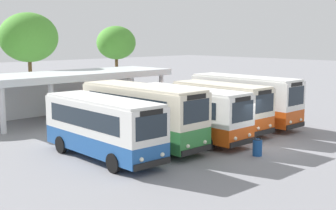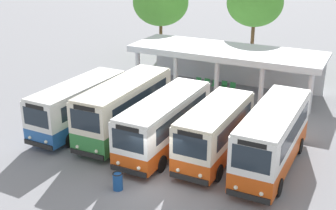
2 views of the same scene
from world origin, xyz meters
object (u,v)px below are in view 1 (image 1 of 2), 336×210
city_bus_fifth_blue (244,98)px  litter_bin_apron (257,147)px  city_bus_fourth_amber (221,106)px  waiting_chair_fifth_seat (89,109)px  city_bus_nearest_orange (103,125)px  waiting_chair_fourth_seat (80,110)px  city_bus_second_in_row (142,113)px  city_bus_middle_cream (188,111)px  waiting_chair_second_from_end (64,112)px  waiting_chair_middle_seat (73,111)px  waiting_chair_end_by_column (55,113)px

city_bus_fifth_blue → litter_bin_apron: bearing=-138.6°
city_bus_fourth_amber → waiting_chair_fifth_seat: 11.22m
city_bus_nearest_orange → waiting_chair_fourth_seat: 12.27m
city_bus_nearest_orange → city_bus_second_in_row: city_bus_second_in_row is taller
city_bus_fourth_amber → city_bus_fifth_blue: (3.00, 0.40, 0.13)m
waiting_chair_fifth_seat → city_bus_second_in_row: bearing=-108.3°
city_bus_nearest_orange → city_bus_middle_cream: (6.00, -0.06, 0.02)m
waiting_chair_second_from_end → waiting_chair_middle_seat: (0.72, -0.08, 0.00)m
city_bus_middle_cream → waiting_chair_fourth_seat: size_ratio=9.42×
city_bus_middle_cream → city_bus_second_in_row: bearing=169.1°
waiting_chair_fifth_seat → litter_bin_apron: 15.79m
city_bus_nearest_orange → litter_bin_apron: 7.88m
city_bus_fourth_amber → waiting_chair_second_from_end: size_ratio=7.83×
waiting_chair_second_from_end → waiting_chair_fifth_seat: 2.16m
city_bus_fourth_amber → city_bus_fifth_blue: 3.03m
city_bus_fourth_amber → waiting_chair_fifth_seat: city_bus_fourth_amber is taller
city_bus_nearest_orange → city_bus_fourth_amber: size_ratio=1.14×
city_bus_fifth_blue → waiting_chair_middle_seat: size_ratio=9.35×
waiting_chair_fifth_seat → litter_bin_apron: litter_bin_apron is taller
city_bus_fifth_blue → waiting_chair_end_by_column: 13.54m
city_bus_middle_cream → litter_bin_apron: (-0.05, -4.95, -1.24)m
city_bus_fourth_amber → litter_bin_apron: (-3.05, -4.94, -1.26)m
city_bus_nearest_orange → waiting_chair_fourth_seat: city_bus_nearest_orange is taller
city_bus_second_in_row → city_bus_fifth_blue: (9.00, -0.19, -0.02)m
waiting_chair_middle_seat → litter_bin_apron: size_ratio=0.96×
city_bus_second_in_row → waiting_chair_fifth_seat: size_ratio=9.45×
city_bus_fourth_amber → waiting_chair_second_from_end: 11.93m
city_bus_middle_cream → city_bus_nearest_orange: bearing=179.4°
city_bus_middle_cream → city_bus_fourth_amber: 3.00m
litter_bin_apron → city_bus_second_in_row: bearing=118.1°
city_bus_middle_cream → waiting_chair_fourth_seat: 10.96m
city_bus_second_in_row → waiting_chair_middle_seat: size_ratio=9.45×
waiting_chair_fifth_seat → city_bus_middle_cream: bearing=-92.0°
city_bus_second_in_row → waiting_chair_second_from_end: (1.22, 10.27, -1.34)m
waiting_chair_middle_seat → litter_bin_apron: bearing=-86.3°
city_bus_second_in_row → waiting_chair_second_from_end: city_bus_second_in_row is taller
waiting_chair_middle_seat → litter_bin_apron: litter_bin_apron is taller
city_bus_fifth_blue → waiting_chair_middle_seat: bearing=124.2°
waiting_chair_second_from_end → waiting_chair_middle_seat: same height
waiting_chair_middle_seat → waiting_chair_fifth_seat: bearing=2.7°
waiting_chair_middle_seat → litter_bin_apron: 15.75m
waiting_chair_second_from_end → litter_bin_apron: bearing=-83.7°
waiting_chair_second_from_end → city_bus_second_in_row: bearing=-96.8°
waiting_chair_end_by_column → waiting_chair_fifth_seat: same height
city_bus_middle_cream → litter_bin_apron: bearing=-90.5°
city_bus_fourth_amber → waiting_chair_middle_seat: 11.58m
waiting_chair_fourth_seat → city_bus_middle_cream: bearing=-88.2°
waiting_chair_fourth_seat → waiting_chair_fifth_seat: same height
city_bus_fifth_blue → waiting_chair_end_by_column: size_ratio=9.35×
city_bus_fifth_blue → litter_bin_apron: city_bus_fifth_blue is taller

